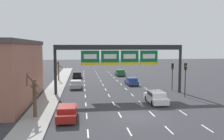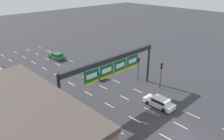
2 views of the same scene
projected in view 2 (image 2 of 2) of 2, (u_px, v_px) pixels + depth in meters
ground_plane at (181, 135)px, 26.64m from camera, size 220.00×220.00×0.00m
lane_dashes at (106, 95)px, 35.57m from camera, size 10.02×67.00×0.01m
sign_gantry at (112, 64)px, 32.33m from camera, size 18.50×0.70×7.06m
car_silver at (58, 96)px, 33.98m from camera, size 1.84×4.23×1.32m
car_white at (160, 102)px, 32.22m from camera, size 1.85×4.72×1.49m
car_black at (21, 71)px, 43.05m from camera, size 1.88×4.87×1.34m
car_green at (57, 56)px, 51.37m from camera, size 1.99×4.63×1.45m
car_blue at (95, 73)px, 41.97m from camera, size 1.84×4.54×1.33m
traffic_light_near_gantry at (161, 71)px, 36.75m from camera, size 0.30×0.35×4.58m
traffic_light_mid_block at (139, 64)px, 40.19m from camera, size 0.30×0.35×4.22m
tree_bare_closest at (10, 76)px, 37.07m from camera, size 1.67×1.02×4.23m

